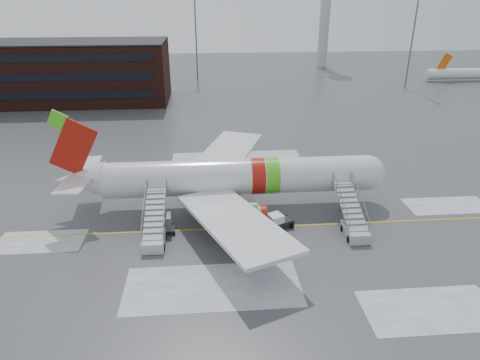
{
  "coord_description": "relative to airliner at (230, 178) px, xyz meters",
  "views": [
    {
      "loc": [
        -6.09,
        -37.74,
        21.57
      ],
      "look_at": [
        -2.87,
        1.74,
        4.0
      ],
      "focal_mm": 32.0,
      "sensor_mm": 36.0,
      "label": 1
    }
  ],
  "objects": [
    {
      "name": "ground",
      "position": [
        3.82,
        -3.74,
        -3.42
      ],
      "size": [
        260.0,
        260.0,
        0.0
      ],
      "primitive_type": "plane",
      "color": "#494C4F",
      "rests_on": "ground"
    },
    {
      "name": "airliner",
      "position": [
        0.0,
        0.0,
        0.0
      ],
      "size": [
        35.03,
        32.97,
        11.18
      ],
      "color": "silver",
      "rests_on": "ground"
    },
    {
      "name": "airstair_fwd",
      "position": [
        11.55,
        -6.54,
        -2.35
      ],
      "size": [
        2.05,
        7.7,
        3.48
      ],
      "color": "#A4A6AB",
      "rests_on": "ground"
    },
    {
      "name": "airstair_aft",
      "position": [
        -7.42,
        -6.54,
        -2.35
      ],
      "size": [
        2.05,
        7.7,
        3.48
      ],
      "color": "#B0B2B8",
      "rests_on": "ground"
    },
    {
      "name": "pushback_tug",
      "position": [
        4.46,
        -4.97,
        -2.74
      ],
      "size": [
        3.02,
        2.72,
        1.53
      ],
      "color": "black",
      "rests_on": "ground"
    },
    {
      "name": "uld_container",
      "position": [
        -6.78,
        -4.9,
        -2.57
      ],
      "size": [
        2.35,
        1.82,
        1.8
      ],
      "color": "black",
      "rests_on": "ground"
    },
    {
      "name": "terminal_building",
      "position": [
        -41.18,
        51.24,
        2.78
      ],
      "size": [
        62.0,
        16.11,
        12.3
      ],
      "color": "#3F1E16",
      "rests_on": "ground"
    },
    {
      "name": "control_tower",
      "position": [
        33.82,
        91.26,
        15.33
      ],
      "size": [
        6.4,
        6.4,
        30.0
      ],
      "color": "#B2B5BA",
      "rests_on": "ground"
    },
    {
      "name": "light_mast_far_ne",
      "position": [
        45.82,
        58.26,
        10.42
      ],
      "size": [
        1.2,
        1.2,
        24.25
      ],
      "color": "#595B60",
      "rests_on": "ground"
    },
    {
      "name": "light_mast_far_n",
      "position": [
        -4.18,
        74.26,
        10.42
      ],
      "size": [
        1.2,
        1.2,
        24.25
      ],
      "color": "#595B60",
      "rests_on": "ground"
    }
  ]
}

